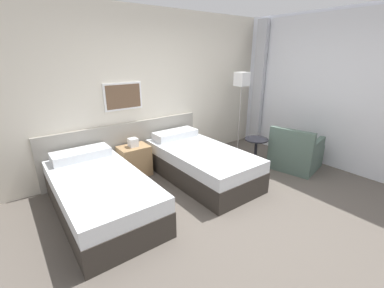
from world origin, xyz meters
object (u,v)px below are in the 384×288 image
at_px(bed_near_door, 100,194).
at_px(floor_lamp, 241,86).
at_px(side_table, 256,148).
at_px(bed_near_window, 200,163).
at_px(nightstand, 135,160).
at_px(armchair, 295,154).

relative_size(bed_near_door, floor_lamp, 1.20).
bearing_deg(side_table, bed_near_window, 163.77).
xyz_separation_m(nightstand, armchair, (2.45, -1.46, -0.01)).
xyz_separation_m(bed_near_window, nightstand, (-0.82, 0.74, 0.00)).
relative_size(bed_near_door, side_table, 3.51).
distance_m(nightstand, floor_lamp, 2.49).
xyz_separation_m(floor_lamp, side_table, (-0.36, -0.76, -0.98)).
bearing_deg(bed_near_window, armchair, -23.70).
height_order(bed_near_window, nightstand, nightstand).
distance_m(bed_near_door, nightstand, 1.11).
distance_m(floor_lamp, side_table, 1.29).
bearing_deg(bed_near_window, floor_lamp, 18.39).
relative_size(bed_near_door, armchair, 2.20).
bearing_deg(bed_near_window, nightstand, 137.95).
relative_size(floor_lamp, armchair, 1.83).
xyz_separation_m(bed_near_door, nightstand, (0.82, 0.74, 0.00)).
bearing_deg(nightstand, bed_near_window, -42.05).
bearing_deg(bed_near_window, side_table, -16.23).
bearing_deg(armchair, bed_near_window, 54.16).
distance_m(bed_near_door, bed_near_window, 1.65).
relative_size(nightstand, side_table, 1.18).
relative_size(floor_lamp, side_table, 2.92).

